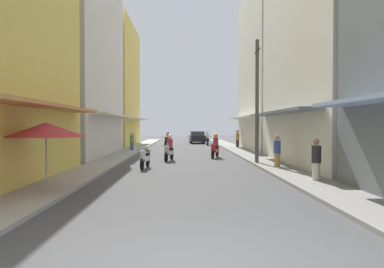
% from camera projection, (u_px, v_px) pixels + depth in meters
% --- Properties ---
extents(ground_plane, '(102.12, 102.12, 0.00)m').
position_uv_depth(ground_plane, '(185.00, 156.00, 24.28)').
color(ground_plane, '#4C4C4F').
extents(sidewalk_left, '(1.75, 54.42, 0.12)m').
position_uv_depth(sidewalk_left, '(122.00, 155.00, 24.17)').
color(sidewalk_left, '#ADA89E').
rests_on(sidewalk_left, ground).
extents(sidewalk_right, '(1.75, 54.42, 0.12)m').
position_uv_depth(sidewalk_right, '(249.00, 155.00, 24.38)').
color(sidewalk_right, gray).
rests_on(sidewalk_right, ground).
extents(building_left_mid, '(7.05, 11.59, 13.92)m').
position_uv_depth(building_left_mid, '(65.00, 56.00, 23.96)').
color(building_left_mid, silver).
rests_on(building_left_mid, ground).
extents(building_left_far, '(7.05, 10.51, 12.57)m').
position_uv_depth(building_left_far, '(104.00, 86.00, 35.80)').
color(building_left_far, '#EFD159').
rests_on(building_left_far, ground).
extents(building_right_mid, '(7.05, 11.11, 16.24)m').
position_uv_depth(building_right_mid, '(344.00, 12.00, 18.23)').
color(building_right_mid, silver).
rests_on(building_right_mid, ground).
extents(building_right_far, '(7.05, 10.66, 13.70)m').
position_uv_depth(building_right_far, '(282.00, 71.00, 29.64)').
color(building_right_far, silver).
rests_on(building_right_far, ground).
extents(motorbike_blue, '(0.55, 1.80, 1.58)m').
position_uv_depth(motorbike_blue, '(208.00, 139.00, 37.26)').
color(motorbike_blue, black).
rests_on(motorbike_blue, ground).
extents(motorbike_white, '(0.55, 1.81, 0.96)m').
position_uv_depth(motorbike_white, '(145.00, 159.00, 16.94)').
color(motorbike_white, black).
rests_on(motorbike_white, ground).
extents(motorbike_red, '(0.75, 1.74, 1.58)m').
position_uv_depth(motorbike_red, '(215.00, 147.00, 22.67)').
color(motorbike_red, black).
rests_on(motorbike_red, ground).
extents(motorbike_silver, '(0.64, 1.78, 1.58)m').
position_uv_depth(motorbike_silver, '(169.00, 149.00, 20.72)').
color(motorbike_silver, black).
rests_on(motorbike_silver, ground).
extents(motorbike_maroon, '(0.68, 1.77, 1.58)m').
position_uv_depth(motorbike_maroon, '(167.00, 139.00, 36.98)').
color(motorbike_maroon, black).
rests_on(motorbike_maroon, ground).
extents(parked_car, '(1.94, 4.17, 1.45)m').
position_uv_depth(parked_car, '(197.00, 137.00, 41.84)').
color(parked_car, black).
rests_on(parked_car, ground).
extents(pedestrian_far, '(0.34, 0.34, 1.60)m').
position_uv_depth(pedestrian_far, '(132.00, 142.00, 28.56)').
color(pedestrian_far, '#334C8C').
rests_on(pedestrian_far, ground).
extents(pedestrian_midway, '(0.34, 0.34, 1.64)m').
position_uv_depth(pedestrian_midway, '(277.00, 152.00, 17.05)').
color(pedestrian_midway, '#BF8C3F').
rests_on(pedestrian_midway, ground).
extents(pedestrian_foreground, '(0.44, 0.44, 1.74)m').
position_uv_depth(pedestrian_foreground, '(238.00, 138.00, 32.39)').
color(pedestrian_foreground, '#262628').
rests_on(pedestrian_foreground, ground).
extents(pedestrian_crossing, '(0.34, 0.34, 1.64)m').
position_uv_depth(pedestrian_crossing, '(316.00, 161.00, 12.66)').
color(pedestrian_crossing, beige).
rests_on(pedestrian_crossing, ground).
extents(vendor_umbrella, '(2.38, 2.38, 2.21)m').
position_uv_depth(vendor_umbrella, '(46.00, 130.00, 10.66)').
color(vendor_umbrella, '#99999E').
rests_on(vendor_umbrella, ground).
extents(utility_pole, '(0.20, 1.20, 6.76)m').
position_uv_depth(utility_pole, '(257.00, 101.00, 18.71)').
color(utility_pole, '#4C4C4F').
rests_on(utility_pole, ground).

